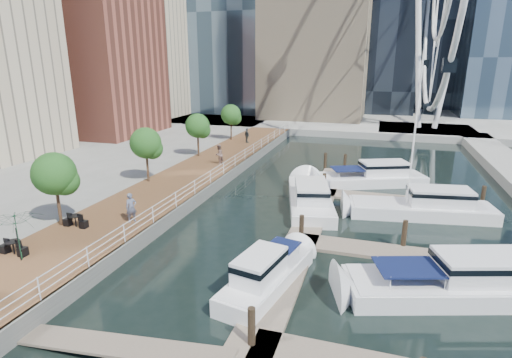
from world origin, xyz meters
The scene contains 14 objects.
ground centered at (0.00, 0.00, 0.00)m, with size 520.00×520.00×0.00m, color black.
boardwalk centered at (-9.00, 15.00, 0.50)m, with size 6.00×60.00×1.00m, color brown.
seawall centered at (-6.00, 15.00, 0.50)m, with size 0.25×60.00×1.00m, color #595954.
land_far centered at (0.00, 102.00, 0.50)m, with size 200.00×114.00×1.00m, color gray.
pier centered at (14.00, 52.00, 0.50)m, with size 14.00×12.00×1.00m, color gray.
railing centered at (-6.10, 15.00, 1.52)m, with size 0.10×60.00×1.05m, color white, non-canonical shape.
floating_docks centered at (7.97, 9.98, 0.49)m, with size 16.00×34.00×2.60m.
midrise_condos centered at (-33.57, 26.82, 13.42)m, with size 19.00×67.00×28.00m.
street_trees centered at (-11.40, 14.00, 4.29)m, with size 2.60×42.60×4.60m.
yacht_foreground centered at (11.12, 4.31, 0.00)m, with size 3.02×11.26×2.15m, color silver, non-canonical shape.
pedestrian_near centered at (-7.46, 5.74, 1.94)m, with size 0.69×0.45×1.88m, color #52576D.
pedestrian_mid centered at (-7.93, 21.37, 1.98)m, with size 0.95×0.74×1.95m, color #816359.
pedestrian_far centered at (-8.79, 32.72, 1.91)m, with size 1.07×0.44×1.82m, color #31383D.
moored_yachts centered at (9.55, 13.02, 0.00)m, with size 21.96×37.44×11.50m.
Camera 1 is at (7.05, -14.46, 10.71)m, focal length 28.00 mm.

